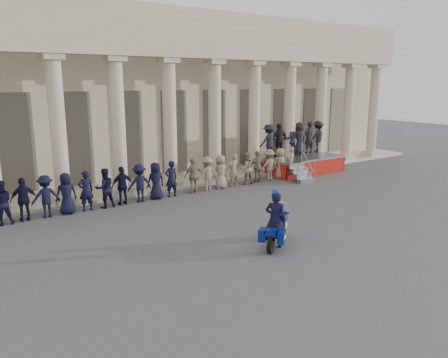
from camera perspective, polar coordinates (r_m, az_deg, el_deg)
ground at (r=14.69m, az=3.62°, el=-8.14°), size 90.00×90.00×0.00m
building at (r=26.88m, az=-16.58°, el=10.66°), size 40.00×12.50×9.00m
officer_rank at (r=19.24m, az=-12.76°, el=-0.80°), size 19.88×0.64×1.68m
reviewing_stand at (r=26.05m, az=9.21°, el=4.59°), size 5.24×4.37×2.86m
motorcycle at (r=14.27m, az=6.79°, el=-6.43°), size 1.73×1.45×1.31m
rider at (r=14.04m, az=6.74°, el=-5.10°), size 0.75×0.80×1.92m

